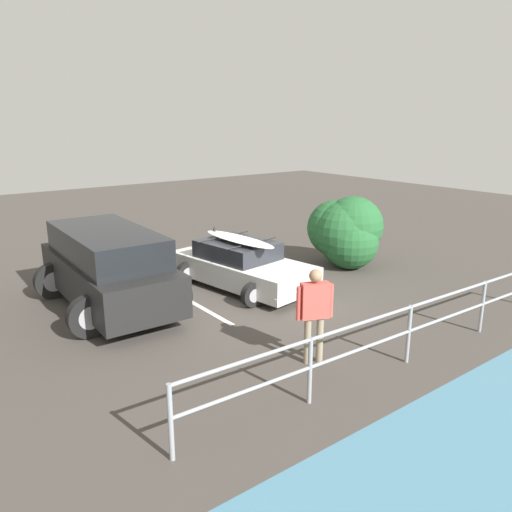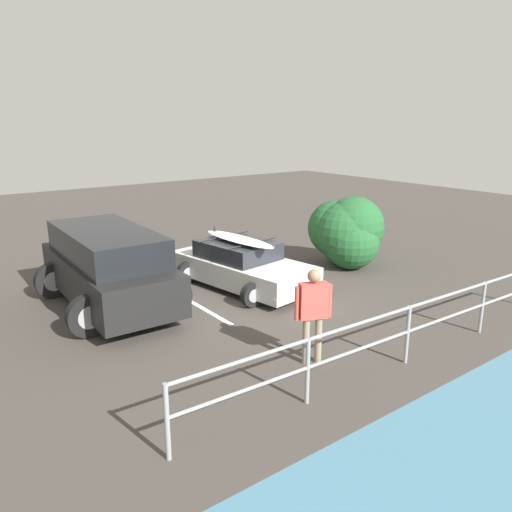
# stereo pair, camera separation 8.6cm
# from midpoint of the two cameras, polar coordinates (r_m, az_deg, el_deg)

# --- Properties ---
(ground_plane) EXTENTS (44.00, 44.00, 0.02)m
(ground_plane) POSITION_cam_midpoint_polar(r_m,az_deg,el_deg) (12.46, -1.15, -4.43)
(ground_plane) COLOR #423D38
(ground_plane) RESTS_ON ground
(parking_stripe) EXTENTS (0.12, 3.90, 0.00)m
(parking_stripe) POSITION_cam_midpoint_polar(r_m,az_deg,el_deg) (12.22, -7.70, -4.91)
(parking_stripe) COLOR silver
(parking_stripe) RESTS_ON ground
(sedan_car) EXTENTS (2.65, 4.18, 1.46)m
(sedan_car) POSITION_cam_midpoint_polar(r_m,az_deg,el_deg) (12.89, -1.52, -1.02)
(sedan_car) COLOR silver
(sedan_car) RESTS_ON ground
(suv_car) EXTENTS (2.79, 4.85, 1.83)m
(suv_car) POSITION_cam_midpoint_polar(r_m,az_deg,el_deg) (11.87, -16.37, -1.18)
(suv_car) COLOR black
(suv_car) RESTS_ON ground
(person_bystander) EXTENTS (0.63, 0.38, 1.74)m
(person_bystander) POSITION_cam_midpoint_polar(r_m,az_deg,el_deg) (8.78, 6.83, -5.89)
(person_bystander) COLOR gray
(person_bystander) RESTS_ON ground
(railing_fence) EXTENTS (9.30, 0.37, 1.08)m
(railing_fence) POSITION_cam_midpoint_polar(r_m,az_deg,el_deg) (9.23, 17.27, -7.47)
(railing_fence) COLOR gray
(railing_fence) RESTS_ON ground
(bush_near_left) EXTENTS (1.98, 2.27, 2.10)m
(bush_near_left) POSITION_cam_midpoint_polar(r_m,az_deg,el_deg) (14.81, 10.43, 2.63)
(bush_near_left) COLOR #4C3828
(bush_near_left) RESTS_ON ground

